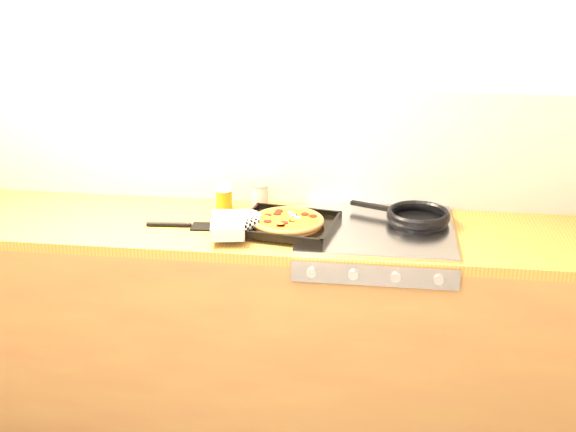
# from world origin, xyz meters

# --- Properties ---
(room_shell) EXTENTS (3.20, 3.20, 3.20)m
(room_shell) POSITION_xyz_m (0.00, 1.39, 1.15)
(room_shell) COLOR white
(room_shell) RESTS_ON ground
(counter_run) EXTENTS (3.20, 0.62, 0.90)m
(counter_run) POSITION_xyz_m (0.00, 1.10, 0.45)
(counter_run) COLOR brown
(counter_run) RESTS_ON ground
(stovetop) EXTENTS (0.60, 0.56, 0.02)m
(stovetop) POSITION_xyz_m (0.45, 1.10, 0.91)
(stovetop) COLOR #A3A2A8
(stovetop) RESTS_ON counter_run
(pizza_on_tray) EXTENTS (0.50, 0.40, 0.06)m
(pizza_on_tray) POSITION_xyz_m (0.04, 1.03, 0.94)
(pizza_on_tray) COLOR black
(pizza_on_tray) RESTS_ON stovetop
(frying_pan) EXTENTS (0.44, 0.33, 0.04)m
(frying_pan) POSITION_xyz_m (0.61, 1.18, 0.94)
(frying_pan) COLOR black
(frying_pan) RESTS_ON stovetop
(tomato_can) EXTENTS (0.08, 0.08, 0.10)m
(tomato_can) POSITION_xyz_m (-0.05, 1.30, 0.95)
(tomato_can) COLOR #AC1C0D
(tomato_can) RESTS_ON counter_run
(juice_glass) EXTENTS (0.08, 0.08, 0.12)m
(juice_glass) POSITION_xyz_m (-0.19, 1.25, 0.96)
(juice_glass) COLOR #D8580C
(juice_glass) RESTS_ON counter_run
(wooden_spoon) EXTENTS (0.29, 0.13, 0.02)m
(wooden_spoon) POSITION_xyz_m (0.06, 1.27, 0.91)
(wooden_spoon) COLOR #9D7B42
(wooden_spoon) RESTS_ON counter_run
(black_spatula) EXTENTS (0.28, 0.09, 0.02)m
(black_spatula) POSITION_xyz_m (-0.31, 1.03, 0.91)
(black_spatula) COLOR black
(black_spatula) RESTS_ON counter_run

